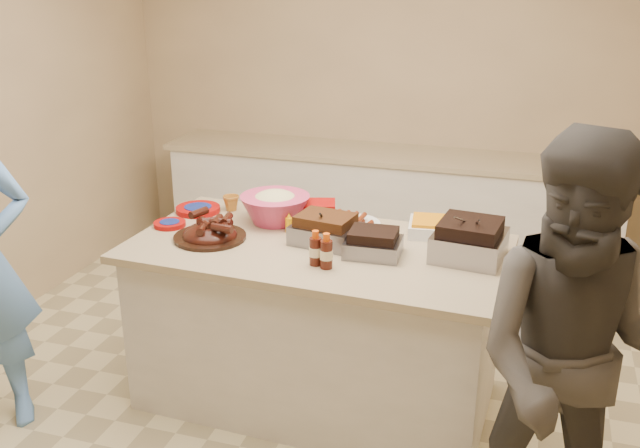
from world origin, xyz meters
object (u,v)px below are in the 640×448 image
(coleslaw_bowl, at_px, (275,222))
(plastic_cup, at_px, (232,210))
(island, at_px, (317,396))
(bbq_bottle_b, at_px, (326,268))
(mustard_bottle, at_px, (289,232))
(roasting_pan, at_px, (468,258))
(rib_platter, at_px, (210,239))
(bbq_bottle_a, at_px, (316,265))

(coleslaw_bowl, relative_size, plastic_cup, 4.03)
(island, relative_size, coleslaw_bowl, 4.96)
(island, distance_m, bbq_bottle_b, 0.96)
(bbq_bottle_b, bearing_deg, mustard_bottle, 129.79)
(roasting_pan, relative_size, coleslaw_bowl, 0.85)
(island, relative_size, bbq_bottle_b, 10.97)
(coleslaw_bowl, bearing_deg, rib_platter, -125.12)
(rib_platter, distance_m, mustard_bottle, 0.43)
(coleslaw_bowl, bearing_deg, bbq_bottle_a, -51.71)
(island, xyz_separation_m, bbq_bottle_b, (0.13, -0.26, 0.92))
(island, relative_size, rib_platter, 5.03)
(rib_platter, relative_size, bbq_bottle_b, 2.18)
(island, bearing_deg, rib_platter, -169.17)
(bbq_bottle_a, relative_size, bbq_bottle_b, 0.99)
(roasting_pan, xyz_separation_m, coleslaw_bowl, (-1.10, 0.20, 0.00))
(bbq_bottle_b, relative_size, mustard_bottle, 1.59)
(rib_platter, bearing_deg, mustard_bottle, 30.37)
(coleslaw_bowl, distance_m, bbq_bottle_a, 0.64)
(bbq_bottle_b, distance_m, mustard_bottle, 0.52)
(island, distance_m, mustard_bottle, 0.95)
(roasting_pan, bearing_deg, rib_platter, -167.36)
(island, xyz_separation_m, roasting_pan, (0.77, 0.06, 0.92))
(bbq_bottle_b, xyz_separation_m, mustard_bottle, (-0.33, 0.40, 0.00))
(coleslaw_bowl, bearing_deg, island, -38.53)
(bbq_bottle_a, relative_size, mustard_bottle, 1.58)
(island, distance_m, roasting_pan, 1.20)
(bbq_bottle_b, bearing_deg, plastic_cup, 140.62)
(coleslaw_bowl, xyz_separation_m, bbq_bottle_a, (0.40, -0.50, 0.00))
(island, bearing_deg, bbq_bottle_b, -61.02)
(rib_platter, height_order, coleslaw_bowl, coleslaw_bowl)
(coleslaw_bowl, distance_m, bbq_bottle_b, 0.70)
(island, height_order, mustard_bottle, mustard_bottle)
(coleslaw_bowl, bearing_deg, mustard_bottle, -44.96)
(rib_platter, relative_size, plastic_cup, 3.98)
(bbq_bottle_a, bearing_deg, bbq_bottle_b, -19.59)
(mustard_bottle, bearing_deg, roasting_pan, -4.20)
(roasting_pan, distance_m, bbq_bottle_b, 0.72)
(bbq_bottle_a, xyz_separation_m, mustard_bottle, (-0.27, 0.38, 0.00))
(coleslaw_bowl, height_order, plastic_cup, coleslaw_bowl)
(roasting_pan, xyz_separation_m, bbq_bottle_a, (-0.70, -0.30, 0.00))
(rib_platter, distance_m, plastic_cup, 0.46)
(bbq_bottle_b, bearing_deg, island, 116.19)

